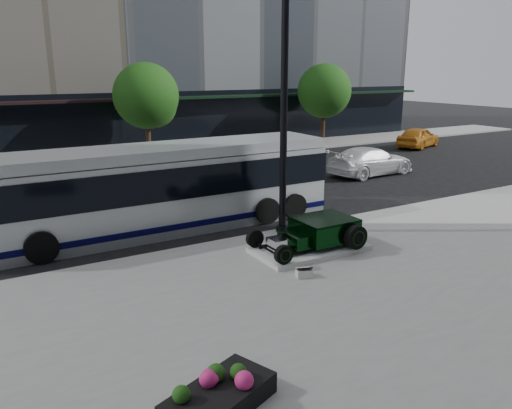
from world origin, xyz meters
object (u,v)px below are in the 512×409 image
lamppost (284,126)px  white_sedan (371,161)px  hot_rod (319,231)px  flower_planter (219,397)px  yellow_taxi (418,137)px  transit_bus (164,187)px

lamppost → white_sedan: (9.45, 5.89, -2.92)m
hot_rod → lamppost: size_ratio=0.42×
flower_planter → yellow_taxi: 30.99m
flower_planter → lamppost: bearing=50.4°
lamppost → white_sedan: bearing=31.9°
lamppost → yellow_taxi: (18.98, 11.29, -2.92)m
yellow_taxi → hot_rod: bearing=105.1°
hot_rod → flower_planter: 7.82m
yellow_taxi → white_sedan: bearing=99.6°
flower_planter → yellow_taxi: size_ratio=0.48×
flower_planter → transit_bus: 10.21m
hot_rod → transit_bus: size_ratio=0.27×
hot_rod → flower_planter: hot_rod is taller
yellow_taxi → transit_bus: bearing=91.4°
hot_rod → lamppost: lamppost is taller
hot_rod → transit_bus: transit_bus is taller
hot_rod → lamppost: 3.58m
lamppost → transit_bus: lamppost is taller
hot_rod → flower_planter: size_ratio=1.54×
transit_bus → hot_rod: bearing=-55.7°
white_sedan → yellow_taxi: 10.96m
flower_planter → yellow_taxi: yellow_taxi is taller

